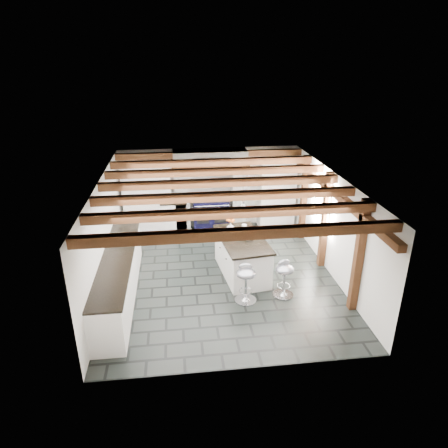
{
  "coord_description": "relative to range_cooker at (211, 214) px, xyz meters",
  "views": [
    {
      "loc": [
        -0.92,
        -7.93,
        4.65
      ],
      "look_at": [
        0.1,
        0.4,
        1.1
      ],
      "focal_mm": 32.0,
      "sensor_mm": 36.0,
      "label": 1
    }
  ],
  "objects": [
    {
      "name": "bar_stool_near",
      "position": [
        1.18,
        -3.67,
        0.03
      ],
      "size": [
        0.48,
        0.48,
        0.8
      ],
      "rotation": [
        0.0,
        0.0,
        0.27
      ],
      "color": "silver",
      "rests_on": "ground"
    },
    {
      "name": "range_cooker",
      "position": [
        0.0,
        0.0,
        0.0
      ],
      "size": [
        1.0,
        0.63,
        0.99
      ],
      "color": "black",
      "rests_on": "ground"
    },
    {
      "name": "kitchen_island",
      "position": [
        0.47,
        -2.64,
        -0.01
      ],
      "size": [
        1.16,
        1.91,
        1.19
      ],
      "rotation": [
        0.0,
        0.0,
        0.12
      ],
      "color": "white",
      "rests_on": "ground"
    },
    {
      "name": "bar_stool_far",
      "position": [
        0.36,
        -3.77,
        0.04
      ],
      "size": [
        0.44,
        0.44,
        0.82
      ],
      "rotation": [
        0.0,
        0.0,
        -0.1
      ],
      "color": "silver",
      "rests_on": "ground"
    },
    {
      "name": "ground",
      "position": [
        0.0,
        -2.68,
        -0.47
      ],
      "size": [
        6.0,
        6.0,
        0.0
      ],
      "primitive_type": "plane",
      "color": "black",
      "rests_on": "ground"
    },
    {
      "name": "room_shell",
      "position": [
        -0.61,
        -1.26,
        0.6
      ],
      "size": [
        6.0,
        6.03,
        6.0
      ],
      "color": "white",
      "rests_on": "ground"
    }
  ]
}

